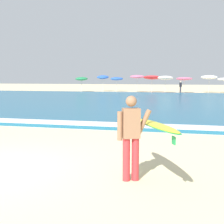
{
  "coord_description": "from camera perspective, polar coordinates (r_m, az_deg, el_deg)",
  "views": [
    {
      "loc": [
        4.25,
        -5.98,
        2.1
      ],
      "look_at": [
        2.19,
        2.51,
        1.1
      ],
      "focal_mm": 49.32,
      "sensor_mm": 36.0,
      "label": 1
    }
  ],
  "objects": [
    {
      "name": "beach_umbrella_4",
      "position": [
        42.17,
        7.42,
        6.37
      ],
      "size": [
        2.29,
        2.32,
        2.38
      ],
      "color": "beige",
      "rests_on": "ground"
    },
    {
      "name": "sea",
      "position": [
        26.07,
        4.24,
        2.04
      ],
      "size": [
        120.0,
        28.0,
        0.14
      ],
      "primitive_type": "cube",
      "color": "#1E6084",
      "rests_on": "ground"
    },
    {
      "name": "beach_umbrella_7",
      "position": [
        42.87,
        17.56,
        6.17
      ],
      "size": [
        2.14,
        2.14,
        2.33
      ],
      "color": "beige",
      "rests_on": "ground"
    },
    {
      "name": "beach_umbrella_2",
      "position": [
        44.4,
        0.89,
        6.17
      ],
      "size": [
        1.84,
        1.85,
        2.1
      ],
      "color": "beige",
      "rests_on": "ground"
    },
    {
      "name": "beach_umbrella_5",
      "position": [
        41.6,
        9.85,
        6.25
      ],
      "size": [
        2.09,
        2.11,
        2.29
      ],
      "color": "beige",
      "rests_on": "ground"
    },
    {
      "name": "beach_umbrella_3",
      "position": [
        41.95,
        4.68,
        6.55
      ],
      "size": [
        1.95,
        1.96,
        2.38
      ],
      "color": "beige",
      "rests_on": "ground"
    },
    {
      "name": "beach_umbrella_6",
      "position": [
        41.79,
        13.25,
        6.03
      ],
      "size": [
        2.13,
        2.15,
        2.11
      ],
      "color": "beige",
      "rests_on": "ground"
    },
    {
      "name": "beachgoer_near_row_left",
      "position": [
        40.32,
        12.59,
        4.58
      ],
      "size": [
        0.32,
        0.2,
        1.58
      ],
      "color": "#383842",
      "rests_on": "ground"
    },
    {
      "name": "beach_umbrella_1",
      "position": [
        44.81,
        -1.71,
        6.47
      ],
      "size": [
        1.74,
        1.77,
        2.4
      ],
      "color": "beige",
      "rests_on": "ground"
    },
    {
      "name": "surf_foam",
      "position": [
        13.1,
        -5.43,
        -2.08
      ],
      "size": [
        120.0,
        1.2,
        0.01
      ],
      "primitive_type": "cube",
      "color": "white",
      "rests_on": "sea"
    },
    {
      "name": "surfer_with_board",
      "position": [
        6.24,
        5.87,
        -3.34
      ],
      "size": [
        1.4,
        2.51,
        1.73
      ],
      "color": "red",
      "rests_on": "ground"
    },
    {
      "name": "beach_umbrella_0",
      "position": [
        43.67,
        -5.67,
        6.14
      ],
      "size": [
        1.75,
        1.78,
        2.14
      ],
      "color": "beige",
      "rests_on": "ground"
    }
  ]
}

